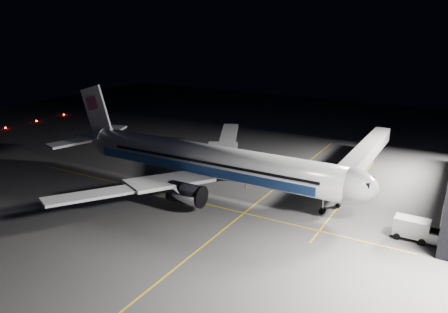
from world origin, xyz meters
name	(u,v)px	position (x,y,z in m)	size (l,w,h in m)	color
ground	(210,189)	(0.00, 0.00, 0.00)	(200.00, 200.00, 0.00)	#4C4C4F
guide_line_main	(261,200)	(10.00, 0.00, 0.01)	(0.25, 80.00, 0.01)	gold
guide_line_cross	(190,200)	(0.00, -6.00, 0.01)	(70.00, 0.25, 0.01)	gold
guide_line_side	(349,194)	(22.00, 10.00, 0.01)	(0.25, 40.00, 0.01)	gold
airliner	(204,160)	(-1.08, 0.00, 5.16)	(61.48, 54.22, 16.64)	silver
jet_bridge	(362,156)	(22.00, 18.06, 4.58)	(3.60, 34.40, 6.30)	#B2B2B7
service_truck	(416,229)	(34.05, -2.01, 1.61)	(5.93, 2.73, 3.00)	silver
baggage_tug	(206,167)	(-5.71, 8.00, 0.72)	(2.52, 2.21, 1.57)	black
safety_cone_a	(246,186)	(5.17, 4.00, 0.26)	(0.35, 0.35, 0.52)	orange
safety_cone_b	(206,177)	(-3.14, 4.00, 0.32)	(0.43, 0.43, 0.65)	orange
safety_cone_c	(193,169)	(-8.00, 6.64, 0.29)	(0.39, 0.39, 0.59)	orange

